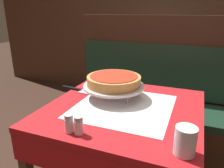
# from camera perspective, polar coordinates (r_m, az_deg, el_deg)

# --- Properties ---
(dining_table_front) EXTENTS (0.85, 0.85, 0.75)m
(dining_table_front) POSITION_cam_1_polar(r_m,az_deg,el_deg) (1.30, 3.04, -10.01)
(dining_table_front) COLOR red
(dining_table_front) RESTS_ON ground_plane
(dining_table_rear) EXTENTS (0.70, 0.70, 0.75)m
(dining_table_rear) POSITION_cam_1_polar(r_m,az_deg,el_deg) (2.84, 11.83, 5.80)
(dining_table_rear) COLOR #1E6B33
(dining_table_rear) RESTS_ON ground_plane
(booth_bench) EXTENTS (1.64, 0.50, 1.22)m
(booth_bench) POSITION_cam_1_polar(r_m,az_deg,el_deg) (2.10, 11.34, -7.60)
(booth_bench) COLOR #3D2316
(booth_bench) RESTS_ON ground_plane
(back_wall_panel) EXTENTS (6.00, 0.04, 2.40)m
(back_wall_panel) POSITION_cam_1_polar(r_m,az_deg,el_deg) (3.19, 16.04, 16.94)
(back_wall_panel) COLOR #4C2D1E
(back_wall_panel) RESTS_ON ground_plane
(pizza_pan_stand) EXTENTS (0.38, 0.38, 0.08)m
(pizza_pan_stand) POSITION_cam_1_polar(r_m,az_deg,el_deg) (1.35, 0.47, -0.66)
(pizza_pan_stand) COLOR #ADADB2
(pizza_pan_stand) RESTS_ON dining_table_front
(deep_dish_pizza) EXTENTS (0.33, 0.33, 0.06)m
(deep_dish_pizza) POSITION_cam_1_polar(r_m,az_deg,el_deg) (1.34, 0.48, 0.98)
(deep_dish_pizza) COLOR #C68E47
(deep_dish_pizza) RESTS_ON pizza_pan_stand
(pizza_server) EXTENTS (0.25, 0.09, 0.01)m
(pizza_server) POSITION_cam_1_polar(r_m,az_deg,el_deg) (1.51, -8.87, -1.46)
(pizza_server) COLOR #BCBCC1
(pizza_server) RESTS_ON dining_table_front
(water_glass_near) EXTENTS (0.08, 0.08, 0.11)m
(water_glass_near) POSITION_cam_1_polar(r_m,az_deg,el_deg) (0.89, 18.59, -13.89)
(water_glass_near) COLOR silver
(water_glass_near) RESTS_ON dining_table_front
(salt_shaker) EXTENTS (0.04, 0.04, 0.08)m
(salt_shaker) POSITION_cam_1_polar(r_m,az_deg,el_deg) (1.01, -11.15, -10.08)
(salt_shaker) COLOR silver
(salt_shaker) RESTS_ON dining_table_front
(pepper_shaker) EXTENTS (0.04, 0.04, 0.08)m
(pepper_shaker) POSITION_cam_1_polar(r_m,az_deg,el_deg) (0.98, -8.69, -10.68)
(pepper_shaker) COLOR silver
(pepper_shaker) RESTS_ON dining_table_front
(condiment_caddy) EXTENTS (0.12, 0.12, 0.16)m
(condiment_caddy) POSITION_cam_1_polar(r_m,az_deg,el_deg) (2.70, 12.97, 8.31)
(condiment_caddy) COLOR black
(condiment_caddy) RESTS_ON dining_table_rear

